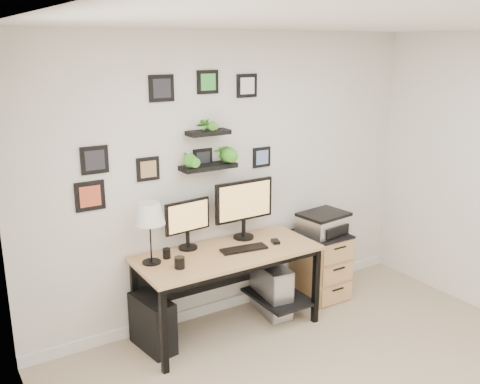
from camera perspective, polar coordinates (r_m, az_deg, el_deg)
room at (r=5.33m, az=-0.67°, el=-11.56°), size 4.00×4.00×4.00m
desk at (r=4.73m, az=-1.16°, el=-7.54°), size 1.60×0.70×0.75m
monitor_left at (r=4.63m, az=-5.61°, el=-3.08°), size 0.43×0.18×0.44m
monitor_right at (r=4.84m, az=0.44°, el=-1.33°), size 0.59×0.19×0.55m
keyboard at (r=4.67m, az=0.42°, el=-6.08°), size 0.42×0.19×0.02m
mouse at (r=4.83m, az=3.81°, el=-5.29°), size 0.09×0.11×0.03m
table_lamp at (r=4.33m, az=-9.64°, el=-2.45°), size 0.25×0.25×0.51m
mug at (r=4.32m, az=-6.46°, el=-7.49°), size 0.08×0.08×0.09m
pen_cup at (r=4.53m, az=-7.83°, el=-6.51°), size 0.07×0.07×0.09m
pc_tower_black at (r=4.65m, az=-9.31°, el=-13.65°), size 0.27×0.48×0.45m
pc_tower_grey at (r=5.14m, az=3.38°, el=-10.31°), size 0.27×0.51×0.48m
file_cabinet at (r=5.49m, az=8.63°, el=-7.64°), size 0.43×0.53×0.67m
printer at (r=5.34m, az=8.91°, el=-3.29°), size 0.49×0.42×0.21m
wall_decor at (r=4.59m, az=-4.28°, el=5.21°), size 1.85×0.18×1.07m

